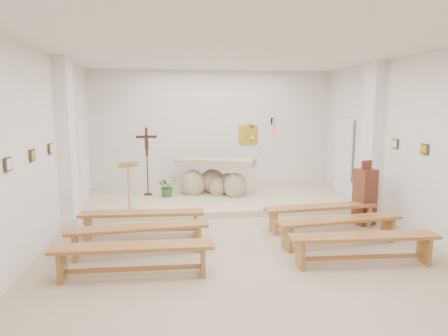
{
  "coord_description": "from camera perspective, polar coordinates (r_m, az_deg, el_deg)",
  "views": [
    {
      "loc": [
        -1.19,
        -6.64,
        2.55
      ],
      "look_at": [
        -0.12,
        1.6,
        1.21
      ],
      "focal_mm": 32.0,
      "sensor_mm": 36.0,
      "label": 1
    }
  ],
  "objects": [
    {
      "name": "ground",
      "position": [
        7.21,
        2.63,
        -11.59
      ],
      "size": [
        7.0,
        10.0,
        0.0
      ],
      "primitive_type": "cube",
      "color": "tan",
      "rests_on": "ground"
    },
    {
      "name": "wall_left",
      "position": [
        7.07,
        -26.35,
        1.68
      ],
      "size": [
        0.02,
        10.0,
        3.5
      ],
      "primitive_type": "cube",
      "color": "white",
      "rests_on": "ground"
    },
    {
      "name": "wall_right",
      "position": [
        8.16,
        27.65,
        2.46
      ],
      "size": [
        0.02,
        10.0,
        3.5
      ],
      "primitive_type": "cube",
      "color": "white",
      "rests_on": "ground"
    },
    {
      "name": "wall_back",
      "position": [
        11.72,
        -1.58,
        5.23
      ],
      "size": [
        7.0,
        0.02,
        3.5
      ],
      "primitive_type": "cube",
      "color": "white",
      "rests_on": "ground"
    },
    {
      "name": "ceiling",
      "position": [
        6.81,
        2.85,
        17.05
      ],
      "size": [
        7.0,
        10.0,
        0.02
      ],
      "primitive_type": "cube",
      "color": "silver",
      "rests_on": "wall_back"
    },
    {
      "name": "sanctuary_platform",
      "position": [
        10.5,
        -0.71,
        -4.49
      ],
      "size": [
        6.98,
        3.0,
        0.15
      ],
      "primitive_type": "cube",
      "color": "beige",
      "rests_on": "ground"
    },
    {
      "name": "pilaster_left",
      "position": [
        8.94,
        -21.53,
        3.37
      ],
      "size": [
        0.26,
        0.55,
        3.5
      ],
      "primitive_type": "cube",
      "color": "white",
      "rests_on": "ground"
    },
    {
      "name": "pilaster_right",
      "position": [
        9.8,
        20.39,
        3.89
      ],
      "size": [
        0.26,
        0.55,
        3.5
      ],
      "primitive_type": "cube",
      "color": "white",
      "rests_on": "ground"
    },
    {
      "name": "gold_wall_relief",
      "position": [
        11.85,
        3.51,
        4.77
      ],
      "size": [
        0.55,
        0.04,
        0.55
      ],
      "primitive_type": "cube",
      "color": "gold",
      "rests_on": "wall_back"
    },
    {
      "name": "sanctuary_lamp",
      "position": [
        11.74,
        7.12,
        5.46
      ],
      "size": [
        0.11,
        0.36,
        0.44
      ],
      "color": "black",
      "rests_on": "wall_back"
    },
    {
      "name": "station_frame_left_front",
      "position": [
        6.32,
        -28.47,
        0.46
      ],
      "size": [
        0.03,
        0.2,
        0.2
      ],
      "primitive_type": "cube",
      "color": "#402E1C",
      "rests_on": "wall_left"
    },
    {
      "name": "station_frame_left_mid",
      "position": [
        7.25,
        -25.68,
        1.65
      ],
      "size": [
        0.03,
        0.2,
        0.2
      ],
      "primitive_type": "cube",
      "color": "#402E1C",
      "rests_on": "wall_left"
    },
    {
      "name": "station_frame_left_rear",
      "position": [
        8.2,
        -23.53,
        2.57
      ],
      "size": [
        0.03,
        0.2,
        0.2
      ],
      "primitive_type": "cube",
      "color": "#402E1C",
      "rests_on": "wall_left"
    },
    {
      "name": "station_frame_right_mid",
      "position": [
        8.32,
        26.74,
        2.43
      ],
      "size": [
        0.03,
        0.2,
        0.2
      ],
      "primitive_type": "cube",
      "color": "#402E1C",
      "rests_on": "wall_right"
    },
    {
      "name": "station_frame_right_rear",
      "position": [
        9.16,
        23.25,
        3.19
      ],
      "size": [
        0.03,
        0.2,
        0.2
      ],
      "primitive_type": "cube",
      "color": "#402E1C",
      "rests_on": "wall_right"
    },
    {
      "name": "radiator_left",
      "position": [
        9.87,
        -20.39,
        -4.8
      ],
      "size": [
        0.1,
        0.85,
        0.52
      ],
      "primitive_type": "cube",
      "color": "silver",
      "rests_on": "ground"
    },
    {
      "name": "radiator_right",
      "position": [
        10.67,
        18.49,
        -3.68
      ],
      "size": [
        0.1,
        0.85,
        0.52
      ],
      "primitive_type": "cube",
      "color": "silver",
      "rests_on": "ground"
    },
    {
      "name": "altar",
      "position": [
        10.71,
        -1.24,
        -1.59
      ],
      "size": [
        2.2,
        1.49,
        1.06
      ],
      "rotation": [
        0.0,
        0.0,
        -0.37
      ],
      "color": "#BDA990",
      "rests_on": "sanctuary_platform"
    },
    {
      "name": "lectern",
      "position": [
        9.16,
        -13.44,
        -2.53
      ],
      "size": [
        0.48,
        0.42,
        1.19
      ],
      "rotation": [
        0.0,
        0.0,
        0.18
      ],
      "color": "tan",
      "rests_on": "sanctuary_platform"
    },
    {
      "name": "crucifix_stand",
      "position": [
        10.69,
        -10.95,
        1.65
      ],
      "size": [
        0.54,
        0.24,
        1.79
      ],
      "rotation": [
        0.0,
        0.0,
        0.08
      ],
      "color": "#381A11",
      "rests_on": "sanctuary_platform"
    },
    {
      "name": "potted_plant",
      "position": [
        10.56,
        -8.12,
        -2.57
      ],
      "size": [
        0.65,
        0.63,
        0.55
      ],
      "primitive_type": "imported",
      "rotation": [
        0.0,
        0.0,
        0.62
      ],
      "color": "#316126",
      "rests_on": "sanctuary_platform"
    },
    {
      "name": "donation_pedestal",
      "position": [
        9.02,
        19.46,
        -3.82
      ],
      "size": [
        0.45,
        0.45,
        1.38
      ],
      "rotation": [
        0.0,
        0.0,
        0.27
      ],
      "color": "brown",
      "rests_on": "ground"
    },
    {
      "name": "bench_left_front",
      "position": [
        7.91,
        -11.61,
        -7.01
      ],
      "size": [
        2.39,
        0.49,
        0.5
      ],
      "rotation": [
        0.0,
        0.0,
        -0.05
      ],
      "color": "#A16D2E",
      "rests_on": "ground"
    },
    {
      "name": "bench_right_front",
      "position": [
        8.43,
        13.68,
        -6.07
      ],
      "size": [
        2.4,
        0.6,
        0.5
      ],
      "rotation": [
        0.0,
        0.0,
        0.09
      ],
      "color": "#A16D2E",
      "rests_on": "ground"
    },
    {
      "name": "bench_left_second",
      "position": [
        7.03,
        -12.14,
        -9.1
      ],
      "size": [
        2.4,
        0.6,
        0.5
      ],
      "rotation": [
        0.0,
        0.0,
        0.09
      ],
      "color": "#A16D2E",
      "rests_on": "ground"
    },
    {
      "name": "bench_right_second",
      "position": [
        7.61,
        16.19,
        -7.83
      ],
      "size": [
        2.4,
        0.68,
        0.5
      ],
      "rotation": [
        0.0,
        0.0,
        0.13
      ],
      "color": "#A16D2E",
      "rests_on": "ground"
    },
    {
      "name": "bench_left_third",
      "position": [
        6.16,
        -12.84,
        -11.78
      ],
      "size": [
        2.38,
        0.43,
        0.5
      ],
      "rotation": [
        0.0,
        0.0,
        -0.02
      ],
      "color": "#A16D2E",
      "rests_on": "ground"
    },
    {
      "name": "bench_right_third",
      "position": [
        6.82,
        19.32,
        -9.99
      ],
      "size": [
        2.39,
        0.48,
        0.5
      ],
      "rotation": [
        0.0,
        0.0,
        -0.04
      ],
      "color": "#A16D2E",
      "rests_on": "ground"
    }
  ]
}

